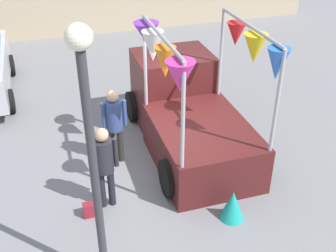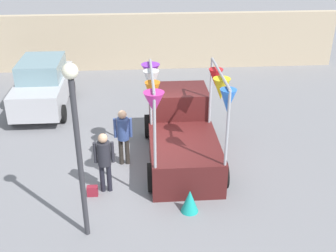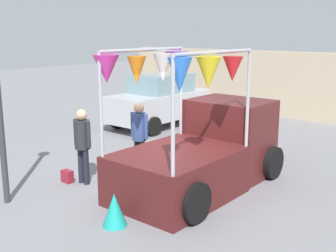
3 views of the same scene
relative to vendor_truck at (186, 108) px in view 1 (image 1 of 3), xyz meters
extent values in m
plane|color=slate|center=(-0.80, -0.67, -0.88)|extent=(60.00, 60.00, 0.00)
cube|color=#4C1919|center=(0.01, -1.01, -0.38)|extent=(1.90, 2.60, 1.00)
cube|color=#4C1919|center=(0.01, 0.99, 0.02)|extent=(1.80, 1.40, 1.80)
cube|color=#8CB2C6|center=(0.01, 0.99, 0.47)|extent=(1.76, 1.37, 0.60)
cylinder|color=black|center=(-0.94, 1.34, -0.50)|extent=(0.22, 0.76, 0.76)
cylinder|color=black|center=(0.96, 1.34, -0.50)|extent=(0.22, 0.76, 0.76)
cylinder|color=black|center=(-0.94, -1.71, -0.50)|extent=(0.22, 0.76, 0.76)
cylinder|color=black|center=(0.96, -1.71, -0.50)|extent=(0.22, 0.76, 0.76)
cylinder|color=#A5A5AD|center=(-0.86, 0.21, 1.11)|extent=(0.07, 0.07, 1.99)
cylinder|color=#A5A5AD|center=(0.88, 0.21, 1.11)|extent=(0.07, 0.07, 1.99)
cylinder|color=#A5A5AD|center=(-0.86, -2.23, 1.11)|extent=(0.07, 0.07, 1.99)
cylinder|color=#A5A5AD|center=(0.88, -2.23, 1.11)|extent=(0.07, 0.07, 1.99)
cylinder|color=#A5A5AD|center=(-0.86, -1.01, 2.11)|extent=(0.07, 2.44, 0.07)
cylinder|color=#A5A5AD|center=(0.88, -1.01, 2.11)|extent=(0.07, 2.44, 0.07)
cone|color=#D83399|center=(-0.86, -2.06, 1.79)|extent=(0.69, 0.69, 0.53)
cone|color=blue|center=(0.88, -2.06, 1.78)|extent=(0.57, 0.57, 0.57)
cone|color=orange|center=(-0.86, -1.25, 1.71)|extent=(0.55, 0.55, 0.57)
cone|color=yellow|center=(0.88, -1.25, 1.76)|extent=(0.52, 0.52, 0.57)
cone|color=white|center=(-0.86, -0.43, 1.71)|extent=(0.49, 0.49, 0.61)
cone|color=red|center=(0.88, -0.43, 1.78)|extent=(0.55, 0.55, 0.48)
cone|color=purple|center=(-0.86, 0.04, 1.82)|extent=(0.58, 0.58, 0.43)
cylinder|color=black|center=(-3.91, 5.17, -0.56)|extent=(0.18, 0.64, 0.64)
cylinder|color=black|center=(-3.91, 2.67, -0.56)|extent=(0.18, 0.64, 0.64)
cylinder|color=black|center=(-2.23, -1.68, -0.48)|extent=(0.13, 0.13, 0.81)
cylinder|color=black|center=(-2.05, -1.68, -0.48)|extent=(0.13, 0.13, 0.81)
cylinder|color=#26262D|center=(-2.14, -1.68, 0.25)|extent=(0.34, 0.34, 0.64)
sphere|color=tan|center=(-2.14, -1.68, 0.70)|extent=(0.24, 0.24, 0.24)
cylinder|color=#26262D|center=(-2.36, -1.68, 0.29)|extent=(0.09, 0.09, 0.58)
cylinder|color=#26262D|center=(-1.92, -1.68, 0.29)|extent=(0.09, 0.09, 0.58)
cylinder|color=#2D2823|center=(-1.78, -0.33, -0.47)|extent=(0.13, 0.13, 0.82)
cylinder|color=#2D2823|center=(-1.60, -0.33, -0.47)|extent=(0.13, 0.13, 0.82)
cylinder|color=#33477F|center=(-1.69, -0.33, 0.27)|extent=(0.34, 0.34, 0.65)
sphere|color=tan|center=(-1.69, -0.33, 0.71)|extent=(0.25, 0.25, 0.25)
cylinder|color=#33477F|center=(-1.91, -0.33, 0.30)|extent=(0.09, 0.09, 0.59)
cylinder|color=#33477F|center=(-1.47, -0.33, 0.30)|extent=(0.09, 0.09, 0.59)
cube|color=maroon|center=(-2.49, -1.88, -0.74)|extent=(0.28, 0.16, 0.28)
cylinder|color=#333338|center=(-2.49, -3.36, 1.00)|extent=(0.12, 0.12, 3.77)
sphere|color=#F2EDCC|center=(-2.49, -3.36, 3.05)|extent=(0.32, 0.32, 0.32)
cone|color=teal|center=(-0.04, -2.71, -0.58)|extent=(0.57, 0.57, 0.60)
camera|label=1|loc=(-2.87, -7.85, 4.59)|focal=45.00mm
camera|label=2|loc=(-1.20, -11.06, 5.66)|focal=45.00mm
camera|label=3|loc=(5.06, -7.39, 2.46)|focal=45.00mm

